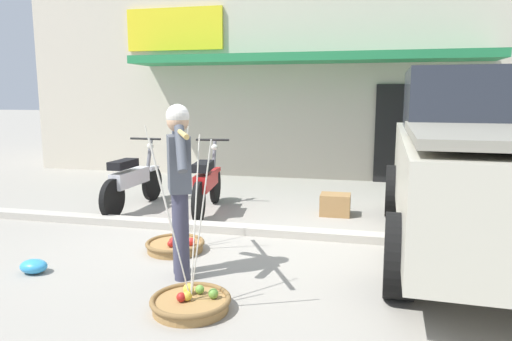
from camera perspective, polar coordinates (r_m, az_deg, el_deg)
name	(u,v)px	position (r m, az deg, el deg)	size (l,w,h in m)	color
ground_plane	(213,249)	(5.55, -5.32, -9.53)	(90.00, 90.00, 0.00)	gray
sidewalk_curb	(230,228)	(6.17, -3.26, -7.08)	(20.00, 0.24, 0.10)	#AEA89C
fruit_vendor	(179,179)	(4.55, -9.36, -1.07)	(0.76, 1.40, 1.70)	#38384C
fruit_basket_left_side	(191,302)	(4.08, -7.97, -15.60)	(0.68, 0.68, 1.45)	#9E7542
fruit_basket_right_side	(175,245)	(5.52, -9.83, -8.94)	(0.68, 0.68, 1.45)	#9E7542
motorcycle_nearest_shop	(132,181)	(7.56, -14.89, -1.21)	(0.54, 1.82, 1.09)	black
motorcycle_second_in_row	(207,183)	(7.15, -6.01, -1.54)	(0.54, 1.82, 1.09)	black
parked_truck	(487,162)	(5.88, 26.35, 0.94)	(2.31, 4.78, 2.10)	beige
storefront_building	(319,83)	(12.42, 7.74, 10.60)	(13.00, 6.00, 4.20)	beige
plastic_litter_bag	(34,266)	(5.30, -25.53, -10.53)	(0.28, 0.22, 0.14)	#3393D1
wooden_crate	(335,205)	(7.09, 9.66, -4.13)	(0.44, 0.36, 0.32)	olive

